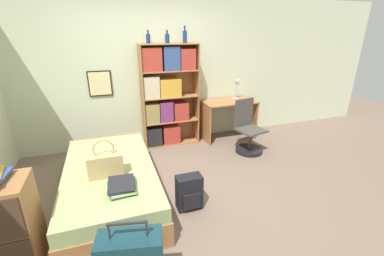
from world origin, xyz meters
name	(u,v)px	position (x,y,z in m)	size (l,w,h in m)	color
ground_plane	(172,187)	(0.00, 0.00, 0.00)	(14.00, 14.00, 0.00)	#756051
wall_back	(146,74)	(0.00, 1.68, 1.30)	(10.00, 0.09, 2.60)	beige
bed	(111,182)	(-0.79, 0.02, 0.23)	(1.08, 2.05, 0.46)	#A36B3D
handbag	(106,164)	(-0.82, -0.19, 0.60)	(0.39, 0.18, 0.44)	tan
book_stack_on_bed	(122,186)	(-0.68, -0.54, 0.50)	(0.31, 0.36, 0.08)	#99894C
dresser	(2,227)	(-1.70, -0.74, 0.43)	(0.53, 0.46, 0.85)	#A36B3D
bookcase	(166,95)	(0.29, 1.46, 0.94)	(1.01, 0.34, 1.82)	#A36B3D
bottle_green	(148,38)	(0.04, 1.51, 1.90)	(0.07, 0.07, 0.21)	navy
bottle_brown	(167,38)	(0.36, 1.50, 1.90)	(0.08, 0.08, 0.21)	navy
bottle_clear	(185,36)	(0.67, 1.50, 1.92)	(0.07, 0.07, 0.28)	navy
desk	(229,113)	(1.50, 1.35, 0.51)	(1.02, 0.57, 0.76)	#A36B3D
desk_lamp	(238,84)	(1.73, 1.46, 1.04)	(0.19, 0.14, 0.43)	#ADA89E
desk_chair	(248,135)	(1.56, 0.68, 0.29)	(0.51, 0.51, 0.92)	black
backpack	(189,193)	(0.08, -0.49, 0.21)	(0.30, 0.20, 0.43)	black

